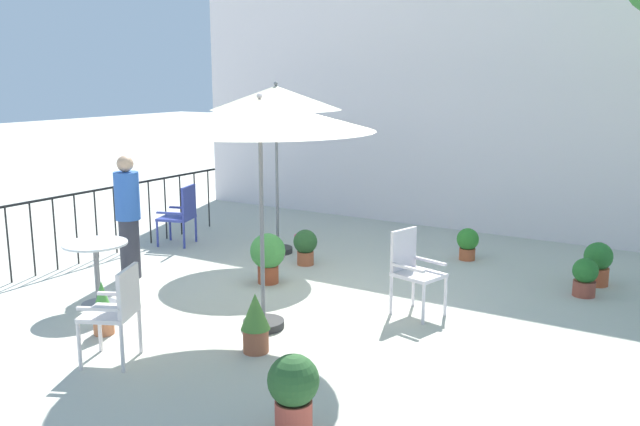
{
  "coord_description": "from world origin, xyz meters",
  "views": [
    {
      "loc": [
        4.33,
        -6.42,
        2.64
      ],
      "look_at": [
        0.0,
        0.55,
        0.95
      ],
      "focal_mm": 38.05,
      "sensor_mm": 36.0,
      "label": 1
    }
  ],
  "objects_px": {
    "patio_chair_1": "(413,267)",
    "potted_plant_3": "(255,321)",
    "patio_chair_0": "(117,307)",
    "standing_person": "(128,216)",
    "patio_umbrella_0": "(276,100)",
    "patio_chair_2": "(182,212)",
    "potted_plant_1": "(268,255)",
    "potted_plant_4": "(598,262)",
    "potted_plant_6": "(103,308)",
    "potted_plant_0": "(585,276)",
    "potted_plant_2": "(468,243)",
    "potted_plant_7": "(293,391)",
    "patio_umbrella_1": "(260,117)",
    "cafe_table_0": "(96,262)",
    "potted_plant_5": "(305,245)"
  },
  "relations": [
    {
      "from": "patio_chair_2",
      "to": "potted_plant_1",
      "type": "distance_m",
      "value": 2.5
    },
    {
      "from": "potted_plant_2",
      "to": "potted_plant_7",
      "type": "xyz_separation_m",
      "value": [
        0.59,
        -5.37,
        0.11
      ]
    },
    {
      "from": "patio_chair_1",
      "to": "potted_plant_7",
      "type": "xyz_separation_m",
      "value": [
        0.36,
        -2.9,
        -0.18
      ]
    },
    {
      "from": "patio_chair_2",
      "to": "potted_plant_0",
      "type": "distance_m",
      "value": 5.93
    },
    {
      "from": "potted_plant_0",
      "to": "standing_person",
      "type": "xyz_separation_m",
      "value": [
        -5.24,
        -2.35,
        0.59
      ]
    },
    {
      "from": "patio_chair_1",
      "to": "potted_plant_3",
      "type": "distance_m",
      "value": 2.0
    },
    {
      "from": "patio_chair_0",
      "to": "potted_plant_5",
      "type": "relative_size",
      "value": 1.81
    },
    {
      "from": "potted_plant_1",
      "to": "potted_plant_5",
      "type": "height_order",
      "value": "potted_plant_1"
    },
    {
      "from": "patio_umbrella_0",
      "to": "potted_plant_1",
      "type": "relative_size",
      "value": 3.9
    },
    {
      "from": "potted_plant_2",
      "to": "potted_plant_5",
      "type": "relative_size",
      "value": 0.92
    },
    {
      "from": "patio_umbrella_0",
      "to": "patio_umbrella_1",
      "type": "bearing_deg",
      "value": -57.51
    },
    {
      "from": "potted_plant_3",
      "to": "standing_person",
      "type": "distance_m",
      "value": 3.13
    },
    {
      "from": "potted_plant_5",
      "to": "potted_plant_7",
      "type": "relative_size",
      "value": 0.79
    },
    {
      "from": "patio_umbrella_0",
      "to": "standing_person",
      "type": "distance_m",
      "value": 2.67
    },
    {
      "from": "potted_plant_2",
      "to": "potted_plant_7",
      "type": "distance_m",
      "value": 5.4
    },
    {
      "from": "standing_person",
      "to": "patio_umbrella_1",
      "type": "bearing_deg",
      "value": -11.92
    },
    {
      "from": "patio_chair_2",
      "to": "potted_plant_2",
      "type": "relative_size",
      "value": 2.03
    },
    {
      "from": "patio_umbrella_1",
      "to": "potted_plant_1",
      "type": "height_order",
      "value": "patio_umbrella_1"
    },
    {
      "from": "potted_plant_0",
      "to": "potted_plant_1",
      "type": "relative_size",
      "value": 0.72
    },
    {
      "from": "patio_chair_1",
      "to": "potted_plant_4",
      "type": "xyz_separation_m",
      "value": [
        1.58,
        2.18,
        -0.24
      ]
    },
    {
      "from": "patio_umbrella_1",
      "to": "potted_plant_4",
      "type": "xyz_separation_m",
      "value": [
        2.72,
        3.44,
        -1.92
      ]
    },
    {
      "from": "patio_umbrella_0",
      "to": "potted_plant_3",
      "type": "bearing_deg",
      "value": -57.95
    },
    {
      "from": "potted_plant_5",
      "to": "standing_person",
      "type": "distance_m",
      "value": 2.43
    },
    {
      "from": "potted_plant_5",
      "to": "potted_plant_4",
      "type": "bearing_deg",
      "value": 17.7
    },
    {
      "from": "potted_plant_0",
      "to": "potted_plant_2",
      "type": "relative_size",
      "value": 1.01
    },
    {
      "from": "potted_plant_2",
      "to": "cafe_table_0",
      "type": "bearing_deg",
      "value": -125.33
    },
    {
      "from": "patio_chair_2",
      "to": "potted_plant_6",
      "type": "xyz_separation_m",
      "value": [
        1.92,
        -3.22,
        -0.24
      ]
    },
    {
      "from": "patio_umbrella_1",
      "to": "potted_plant_1",
      "type": "distance_m",
      "value": 2.42
    },
    {
      "from": "potted_plant_7",
      "to": "potted_plant_6",
      "type": "bearing_deg",
      "value": 167.13
    },
    {
      "from": "patio_chair_1",
      "to": "patio_chair_2",
      "type": "bearing_deg",
      "value": 167.63
    },
    {
      "from": "standing_person",
      "to": "potted_plant_2",
      "type": "bearing_deg",
      "value": 42.45
    },
    {
      "from": "patio_umbrella_1",
      "to": "patio_chair_2",
      "type": "xyz_separation_m",
      "value": [
        -3.21,
        2.21,
        -1.69
      ]
    },
    {
      "from": "patio_chair_2",
      "to": "potted_plant_6",
      "type": "height_order",
      "value": "patio_chair_2"
    },
    {
      "from": "patio_chair_0",
      "to": "standing_person",
      "type": "relative_size",
      "value": 0.56
    },
    {
      "from": "patio_chair_0",
      "to": "potted_plant_3",
      "type": "relative_size",
      "value": 1.54
    },
    {
      "from": "patio_umbrella_1",
      "to": "potted_plant_5",
      "type": "bearing_deg",
      "value": 112.61
    },
    {
      "from": "patio_umbrella_0",
      "to": "potted_plant_3",
      "type": "relative_size",
      "value": 4.28
    },
    {
      "from": "patio_chair_2",
      "to": "potted_plant_7",
      "type": "relative_size",
      "value": 1.48
    },
    {
      "from": "cafe_table_0",
      "to": "potted_plant_2",
      "type": "distance_m",
      "value": 5.11
    },
    {
      "from": "patio_umbrella_1",
      "to": "potted_plant_3",
      "type": "xyz_separation_m",
      "value": [
        0.32,
        -0.55,
        -1.9
      ]
    },
    {
      "from": "patio_chair_2",
      "to": "potted_plant_7",
      "type": "bearing_deg",
      "value": -39.32
    },
    {
      "from": "standing_person",
      "to": "potted_plant_4",
      "type": "bearing_deg",
      "value": 28.69
    },
    {
      "from": "potted_plant_3",
      "to": "potted_plant_4",
      "type": "xyz_separation_m",
      "value": [
        2.4,
        3.99,
        -0.01
      ]
    },
    {
      "from": "cafe_table_0",
      "to": "potted_plant_0",
      "type": "xyz_separation_m",
      "value": [
        4.72,
        3.34,
        -0.28
      ]
    },
    {
      "from": "potted_plant_2",
      "to": "potted_plant_6",
      "type": "height_order",
      "value": "potted_plant_6"
    },
    {
      "from": "patio_chair_1",
      "to": "standing_person",
      "type": "distance_m",
      "value": 3.79
    },
    {
      "from": "patio_chair_0",
      "to": "potted_plant_3",
      "type": "xyz_separation_m",
      "value": [
        0.94,
        0.85,
        -0.22
      ]
    },
    {
      "from": "patio_chair_2",
      "to": "potted_plant_4",
      "type": "relative_size",
      "value": 1.7
    },
    {
      "from": "potted_plant_4",
      "to": "potted_plant_7",
      "type": "height_order",
      "value": "potted_plant_7"
    },
    {
      "from": "potted_plant_3",
      "to": "potted_plant_6",
      "type": "distance_m",
      "value": 1.68
    }
  ]
}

